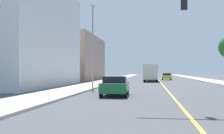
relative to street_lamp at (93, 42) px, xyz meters
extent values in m
plane|color=#47474C|center=(7.81, 17.61, -5.02)|extent=(192.00, 192.00, 0.00)
cube|color=#B2ADA3|center=(-1.32, 17.61, -4.95)|extent=(3.63, 168.00, 0.15)
cube|color=#B2ADA3|center=(16.93, 17.61, -4.95)|extent=(3.63, 168.00, 0.15)
cube|color=yellow|center=(7.81, 17.61, -5.02)|extent=(0.16, 144.00, 0.01)
cube|color=gray|center=(-9.69, 25.76, -0.59)|extent=(10.15, 20.36, 8.86)
cube|color=black|center=(7.92, -14.80, 0.45)|extent=(0.32, 0.24, 0.84)
cylinder|color=gray|center=(0.00, 0.00, -0.56)|extent=(0.16, 0.16, 8.63)
cube|color=beige|center=(0.00, 0.00, 3.91)|extent=(0.56, 0.28, 0.20)
cone|color=#1E6B28|center=(15.07, 6.34, -0.40)|extent=(0.45, 1.25, 1.50)
cube|color=gold|center=(9.50, 29.19, -4.37)|extent=(2.03, 4.09, 0.66)
cube|color=black|center=(9.49, 29.11, -3.84)|extent=(1.73, 2.03, 0.41)
cylinder|color=black|center=(8.70, 30.69, -4.70)|extent=(0.24, 0.65, 0.64)
cylinder|color=black|center=(10.39, 30.63, -4.70)|extent=(0.24, 0.65, 0.64)
cylinder|color=black|center=(8.60, 27.76, -4.70)|extent=(0.24, 0.65, 0.64)
cylinder|color=black|center=(10.29, 27.70, -4.70)|extent=(0.24, 0.65, 0.64)
cube|color=black|center=(6.49, 27.80, -4.36)|extent=(1.98, 3.92, 0.69)
cube|color=black|center=(6.49, 27.55, -3.80)|extent=(1.70, 1.84, 0.42)
cylinder|color=black|center=(5.61, 29.17, -4.70)|extent=(0.24, 0.65, 0.64)
cylinder|color=black|center=(7.29, 29.21, -4.70)|extent=(0.24, 0.65, 0.64)
cylinder|color=black|center=(5.68, 26.40, -4.70)|extent=(0.24, 0.65, 0.64)
cylinder|color=black|center=(7.36, 26.44, -4.70)|extent=(0.24, 0.65, 0.64)
cube|color=#196638|center=(3.53, -8.43, -4.36)|extent=(2.08, 4.55, 0.69)
cube|color=black|center=(3.54, -8.61, -3.78)|extent=(1.75, 2.03, 0.47)
cylinder|color=black|center=(2.61, -6.77, -4.70)|extent=(0.24, 0.65, 0.64)
cylinder|color=black|center=(4.32, -6.70, -4.70)|extent=(0.24, 0.65, 0.64)
cylinder|color=black|center=(2.74, -10.15, -4.70)|extent=(0.24, 0.65, 0.64)
cylinder|color=black|center=(4.45, -10.08, -4.70)|extent=(0.24, 0.65, 0.64)
cube|color=#194799|center=(6.29, 23.89, -3.77)|extent=(2.44, 2.55, 1.60)
cube|color=beige|center=(6.22, 19.41, -3.31)|extent=(2.51, 6.49, 2.52)
cylinder|color=black|center=(5.24, 23.91, -4.57)|extent=(0.29, 0.90, 0.90)
cylinder|color=black|center=(7.34, 23.87, -4.57)|extent=(0.29, 0.90, 0.90)
cylinder|color=black|center=(5.14, 17.82, -4.57)|extent=(0.29, 0.90, 0.90)
cylinder|color=black|center=(7.24, 17.78, -4.57)|extent=(0.29, 0.90, 0.90)
camera|label=1|loc=(6.21, -29.47, -3.12)|focal=44.68mm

